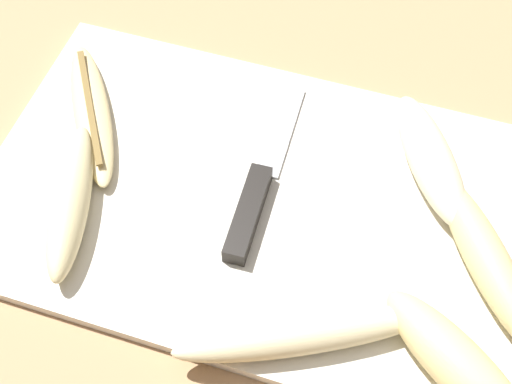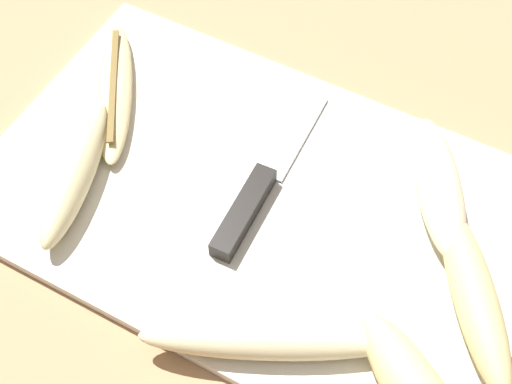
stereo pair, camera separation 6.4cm
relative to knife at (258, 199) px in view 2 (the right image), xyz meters
The scene contains 8 objects.
ground_plane 0.02m from the knife, 130.56° to the left, with size 4.00×4.00×0.00m, color tan.
cutting_board 0.02m from the knife, 130.56° to the left, with size 0.50×0.32×0.01m.
knife is the anchor object (origin of this frame).
banana_soft_right 0.17m from the knife, 159.65° to the right, with size 0.08×0.16×0.03m.
banana_mellow_near 0.19m from the knife, 166.46° to the left, with size 0.13×0.17×0.02m.
banana_spotted_left 0.20m from the knife, ahead, with size 0.13×0.16×0.03m.
banana_bright_far 0.16m from the knife, 30.88° to the left, with size 0.11×0.15×0.04m.
banana_cream_curved 0.14m from the knife, 57.69° to the right, with size 0.20×0.12×0.03m.
Camera 2 is at (0.17, -0.31, 0.56)m, focal length 50.00 mm.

